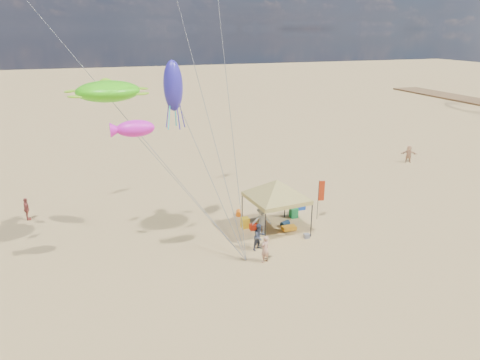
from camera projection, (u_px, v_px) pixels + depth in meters
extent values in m
plane|color=tan|center=(257.00, 264.00, 24.50)|extent=(280.00, 280.00, 0.00)
cylinder|color=black|center=(242.00, 211.00, 28.91)|extent=(0.07, 0.07, 2.18)
cylinder|color=black|center=(285.00, 203.00, 30.20)|extent=(0.07, 0.07, 2.18)
cylinder|color=black|center=(265.00, 230.00, 26.10)|extent=(0.07, 0.07, 2.18)
cylinder|color=black|center=(311.00, 221.00, 27.39)|extent=(0.07, 0.07, 2.18)
cube|color=#A49149|center=(276.00, 198.00, 27.75)|extent=(3.69, 3.69, 0.26)
pyramid|color=#A49149|center=(277.00, 180.00, 27.35)|extent=(6.59, 6.59, 1.09)
cylinder|color=black|center=(318.00, 200.00, 29.83)|extent=(0.04, 0.04, 2.84)
cube|color=#A92A0D|center=(322.00, 191.00, 29.64)|extent=(0.41, 0.10, 1.42)
cube|color=#B7230E|center=(254.00, 227.00, 28.62)|extent=(0.54, 0.38, 0.38)
cube|color=#143CA4|center=(301.00, 207.00, 31.82)|extent=(0.54, 0.38, 0.38)
cylinder|color=#0E243E|center=(285.00, 223.00, 29.16)|extent=(0.69, 0.54, 0.36)
cylinder|color=#DF5E0C|center=(239.00, 213.00, 30.82)|extent=(0.54, 0.69, 0.36)
cube|color=#17823F|center=(294.00, 213.00, 30.45)|extent=(0.50, 0.50, 0.70)
cube|color=yellow|center=(245.00, 223.00, 28.85)|extent=(0.50, 0.50, 0.70)
cube|color=slate|center=(307.00, 236.00, 27.48)|extent=(0.34, 0.30, 0.28)
cube|color=orange|center=(289.00, 228.00, 28.45)|extent=(0.90, 0.50, 0.24)
imported|color=tan|center=(265.00, 249.00, 24.45)|extent=(0.70, 0.60, 1.62)
imported|color=#353A48|center=(259.00, 237.00, 25.85)|extent=(0.98, 0.89, 1.65)
imported|color=beige|center=(262.00, 220.00, 27.83)|extent=(1.35, 1.00, 1.87)
imported|color=brown|center=(27.00, 209.00, 29.90)|extent=(0.54, 0.99, 1.60)
imported|color=tan|center=(409.00, 154.00, 42.89)|extent=(1.62, 1.21, 1.70)
ellipsoid|color=#45E710|center=(108.00, 91.00, 23.09)|extent=(4.12, 3.76, 1.11)
ellipsoid|color=#F51FCF|center=(135.00, 128.00, 21.74)|extent=(2.03, 1.21, 0.85)
ellipsoid|color=#2F26AC|center=(173.00, 86.00, 25.10)|extent=(1.33, 1.33, 2.91)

